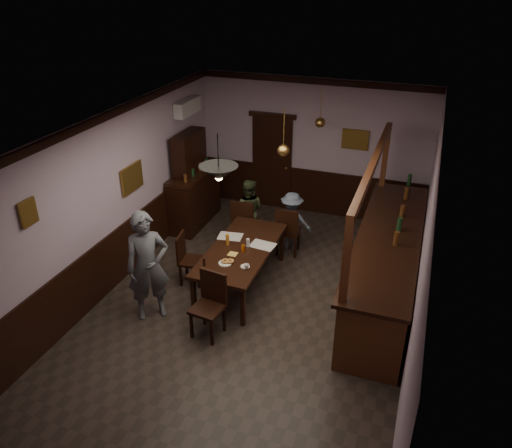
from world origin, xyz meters
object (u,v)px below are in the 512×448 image
at_px(person_standing, 148,266).
at_px(bar_counter, 386,263).
at_px(chair_far_left, 244,221).
at_px(pendant_brass_mid, 283,151).
at_px(person_seated_right, 291,221).
at_px(pendant_iron, 219,173).
at_px(chair_far_right, 288,229).
at_px(coffee_cup, 247,266).
at_px(soda_can, 243,248).
at_px(sideboard, 193,188).
at_px(pendant_brass_far, 320,123).
at_px(chair_near, 210,301).
at_px(chair_side, 187,257).
at_px(person_seated_left, 248,211).
at_px(dining_table, 241,251).

xyz_separation_m(person_standing, bar_counter, (3.42, 1.83, -0.30)).
height_order(chair_far_left, pendant_brass_mid, pendant_brass_mid).
height_order(person_seated_right, pendant_iron, pendant_iron).
distance_m(chair_far_right, person_standing, 2.96).
height_order(coffee_cup, soda_can, soda_can).
bearing_deg(chair_far_right, sideboard, -19.77).
height_order(pendant_iron, pendant_brass_far, same).
xyz_separation_m(chair_near, coffee_cup, (0.31, 0.74, 0.24)).
bearing_deg(pendant_brass_far, pendant_iron, -101.54).
height_order(person_standing, person_seated_right, person_standing).
xyz_separation_m(chair_near, sideboard, (-1.84, 3.21, 0.24)).
distance_m(chair_side, bar_counter, 3.39).
xyz_separation_m(person_seated_left, pendant_iron, (0.45, -2.35, 1.76)).
relative_size(person_standing, coffee_cup, 22.79).
distance_m(chair_far_left, person_seated_right, 0.93).
relative_size(chair_far_right, pendant_iron, 1.46).
bearing_deg(pendant_brass_mid, coffee_cup, -97.03).
distance_m(coffee_cup, sideboard, 3.27).
distance_m(chair_far_right, coffee_cup, 1.86).
distance_m(person_seated_right, soda_can, 1.69).
bearing_deg(person_standing, pendant_brass_mid, 12.93).
bearing_deg(bar_counter, chair_near, -141.32).
bearing_deg(chair_far_right, person_seated_right, -93.17).
bearing_deg(bar_counter, person_seated_right, 153.15).
height_order(chair_near, person_standing, person_standing).
distance_m(person_seated_right, coffee_cup, 2.14).
xyz_separation_m(bar_counter, pendant_iron, (-2.37, -1.38, 1.81)).
xyz_separation_m(dining_table, chair_near, (0.01, -1.32, -0.12)).
distance_m(soda_can, pendant_iron, 1.76).
height_order(chair_far_left, soda_can, chair_far_left).
bearing_deg(sideboard, soda_can, -46.02).
height_order(person_standing, pendant_iron, pendant_iron).
relative_size(chair_far_right, person_seated_right, 0.85).
distance_m(chair_side, pendant_iron, 2.20).
height_order(coffee_cup, pendant_brass_far, pendant_brass_far).
height_order(chair_near, person_seated_left, person_seated_left).
distance_m(person_standing, person_seated_right, 3.19).
relative_size(person_standing, pendant_brass_mid, 2.25).
relative_size(person_seated_left, coffee_cup, 16.62).
distance_m(chair_far_left, chair_side, 1.56).
relative_size(chair_side, pendant_iron, 1.36).
distance_m(coffee_cup, bar_counter, 2.36).
relative_size(chair_far_right, pendant_brass_mid, 1.24).
relative_size(chair_side, person_seated_right, 0.79).
bearing_deg(person_seated_left, chair_near, 90.88).
bearing_deg(person_standing, person_seated_right, 22.27).
relative_size(dining_table, bar_counter, 0.51).
height_order(sideboard, pendant_iron, pendant_iron).
xyz_separation_m(coffee_cup, bar_counter, (2.06, 1.15, -0.19)).
bearing_deg(bar_counter, chair_side, -166.58).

